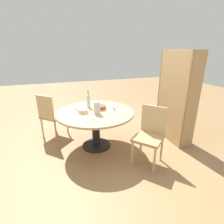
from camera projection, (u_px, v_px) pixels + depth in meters
ground_plane at (97, 146)px, 3.36m from camera, size 14.00×14.00×0.00m
dining_table at (96, 118)px, 3.16m from camera, size 1.38×1.38×0.70m
chair_a at (51, 115)px, 3.55m from camera, size 0.59×0.59×0.92m
chair_b at (150, 134)px, 2.76m from camera, size 0.59×0.59×0.92m
bookshelf at (175, 99)px, 3.39m from camera, size 0.85×0.28×1.75m
coffee_pot at (97, 108)px, 2.96m from camera, size 0.11×0.11×0.25m
water_bottle at (88, 101)px, 3.28m from camera, size 0.07×0.07×0.32m
cake_main at (101, 108)px, 3.21m from camera, size 0.22×0.22×0.07m
cake_second at (83, 111)px, 3.03m from camera, size 0.20×0.20×0.07m
cup_a at (76, 109)px, 3.17m from camera, size 0.12×0.12×0.06m
cup_b at (114, 108)px, 3.21m from camera, size 0.12×0.12×0.06m
cup_c at (113, 105)px, 3.41m from camera, size 0.12×0.12×0.06m
cup_d at (83, 107)px, 3.29m from camera, size 0.12×0.12×0.06m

